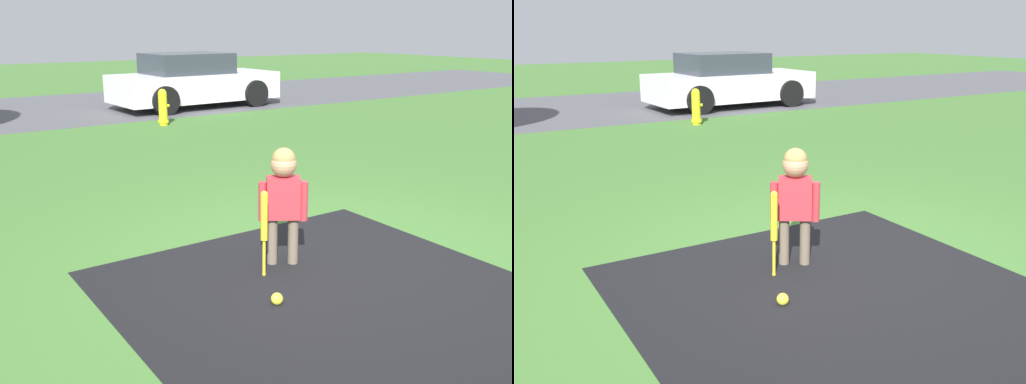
% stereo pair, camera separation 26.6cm
% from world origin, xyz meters
% --- Properties ---
extents(ground_plane, '(60.00, 60.00, 0.00)m').
position_xyz_m(ground_plane, '(0.00, 0.00, 0.00)').
color(ground_plane, '#3D6B2D').
extents(street_strip, '(40.00, 6.00, 0.01)m').
position_xyz_m(street_strip, '(0.00, 10.93, 0.00)').
color(street_strip, '#4C4C51').
rests_on(street_strip, ground).
extents(child, '(0.36, 0.27, 1.00)m').
position_xyz_m(child, '(-0.43, 0.19, 0.65)').
color(child, '#6B5B4C').
rests_on(child, ground).
extents(baseball_bat, '(0.06, 0.06, 0.71)m').
position_xyz_m(baseball_bat, '(-0.70, 0.06, 0.46)').
color(baseball_bat, yellow).
rests_on(baseball_bat, ground).
extents(sports_ball, '(0.09, 0.09, 0.09)m').
position_xyz_m(sports_ball, '(-0.90, -0.39, 0.04)').
color(sports_ball, yellow).
rests_on(sports_ball, ground).
extents(fire_hydrant, '(0.24, 0.22, 0.73)m').
position_xyz_m(fire_hydrant, '(1.77, 7.23, 0.36)').
color(fire_hydrant, yellow).
rests_on(fire_hydrant, ground).
extents(parked_car, '(4.12, 2.00, 1.32)m').
position_xyz_m(parked_car, '(3.58, 9.33, 0.63)').
color(parked_car, silver).
rests_on(parked_car, ground).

